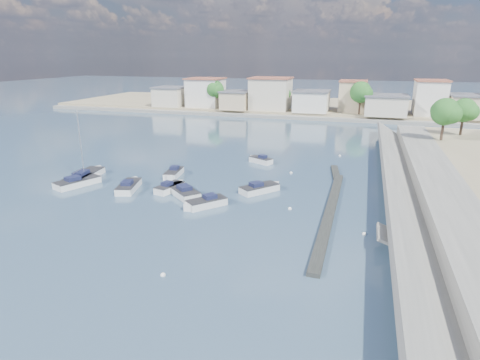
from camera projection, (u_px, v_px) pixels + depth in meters
The scene contains 17 objects.
ground at pixel (305, 147), 70.11m from camera, with size 400.00×400.00×0.00m, color #314862.
seawall_walkway at pixel (450, 207), 39.98m from camera, with size 5.00×90.00×1.80m, color slate.
breakwater at pixel (331, 203), 43.21m from camera, with size 2.00×31.02×0.35m.
far_shore_land at pixel (332, 107), 117.26m from camera, with size 160.00×40.00×1.40m, color gray.
far_shore_quay at pixel (324, 119), 98.22m from camera, with size 160.00×2.50×0.80m, color slate.
far_town at pixel (372, 99), 99.21m from camera, with size 113.01×12.80×8.35m.
shore_trees at pixel (361, 97), 91.48m from camera, with size 74.56×38.32×7.92m.
motorboat_a at pixel (129, 186), 47.96m from camera, with size 3.08×5.43×1.48m.
motorboat_b at pixel (171, 188), 47.41m from camera, with size 2.49×4.36×1.48m.
motorboat_c at pixel (182, 191), 46.21m from camera, with size 5.45×5.08×1.48m.
motorboat_d at pixel (204, 203), 42.37m from camera, with size 4.09×4.40×1.48m.
motorboat_e at pixel (80, 182), 49.47m from camera, with size 3.99×5.96×1.48m.
motorboat_f at pixel (260, 160), 59.76m from camera, with size 3.94×2.98×1.48m.
motorboat_g at pixel (173, 174), 52.89m from camera, with size 2.21×4.77×1.48m.
motorboat_h at pixel (261, 189), 47.09m from camera, with size 4.41×4.84×1.48m.
sailboat at pixel (86, 175), 52.09m from camera, with size 3.05×7.48×9.00m.
mooring_buoys at pixel (316, 195), 45.84m from camera, with size 16.87×41.24×0.38m.
Camera 1 is at (9.58, -28.92, 15.41)m, focal length 30.00 mm.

